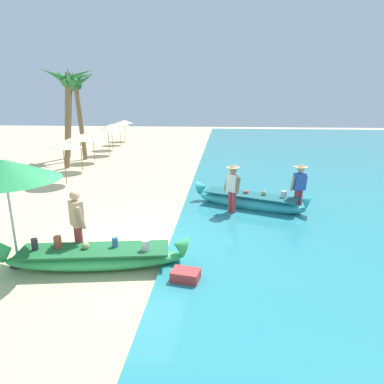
{
  "coord_description": "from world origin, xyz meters",
  "views": [
    {
      "loc": [
        2.25,
        -7.39,
        3.53
      ],
      "look_at": [
        1.41,
        2.05,
        0.9
      ],
      "focal_mm": 30.7,
      "sensor_mm": 36.0,
      "label": 1
    }
  ],
  "objects_px": {
    "boat_cyan_midground": "(250,201)",
    "person_vendor_hatted": "(232,186)",
    "patio_umbrella_large": "(4,170)",
    "palm_tree_mid_cluster": "(76,91)",
    "person_vendor_assistant": "(299,185)",
    "palm_tree_tall_inland": "(70,88)",
    "palm_tree_leaning_seaward": "(69,89)",
    "cooler_box": "(186,277)",
    "boat_green_foreground": "(95,257)",
    "person_tourist_customer": "(77,221)"
  },
  "relations": [
    {
      "from": "boat_cyan_midground",
      "to": "person_vendor_hatted",
      "type": "bearing_deg",
      "value": -138.29
    },
    {
      "from": "patio_umbrella_large",
      "to": "palm_tree_mid_cluster",
      "type": "xyz_separation_m",
      "value": [
        -4.33,
        13.53,
        1.96
      ]
    },
    {
      "from": "person_vendor_assistant",
      "to": "palm_tree_tall_inland",
      "type": "xyz_separation_m",
      "value": [
        -11.79,
        9.7,
        3.34
      ]
    },
    {
      "from": "palm_tree_tall_inland",
      "to": "palm_tree_mid_cluster",
      "type": "xyz_separation_m",
      "value": [
        0.51,
        -0.38,
        -0.17
      ]
    },
    {
      "from": "patio_umbrella_large",
      "to": "palm_tree_leaning_seaward",
      "type": "xyz_separation_m",
      "value": [
        -3.43,
        10.7,
        1.99
      ]
    },
    {
      "from": "person_vendor_assistant",
      "to": "cooler_box",
      "type": "height_order",
      "value": "person_vendor_assistant"
    },
    {
      "from": "boat_green_foreground",
      "to": "palm_tree_tall_inland",
      "type": "distance_m",
      "value": 15.86
    },
    {
      "from": "person_vendor_hatted",
      "to": "person_tourist_customer",
      "type": "bearing_deg",
      "value": -136.47
    },
    {
      "from": "boat_green_foreground",
      "to": "palm_tree_mid_cluster",
      "type": "relative_size",
      "value": 0.79
    },
    {
      "from": "person_tourist_customer",
      "to": "palm_tree_mid_cluster",
      "type": "height_order",
      "value": "palm_tree_mid_cluster"
    },
    {
      "from": "boat_green_foreground",
      "to": "palm_tree_tall_inland",
      "type": "height_order",
      "value": "palm_tree_tall_inland"
    },
    {
      "from": "person_tourist_customer",
      "to": "palm_tree_leaning_seaward",
      "type": "xyz_separation_m",
      "value": [
        -4.67,
        10.26,
        3.22
      ]
    },
    {
      "from": "palm_tree_tall_inland",
      "to": "cooler_box",
      "type": "distance_m",
      "value": 17.24
    },
    {
      "from": "person_vendor_hatted",
      "to": "palm_tree_mid_cluster",
      "type": "distance_m",
      "value": 13.7
    },
    {
      "from": "boat_cyan_midground",
      "to": "person_tourist_customer",
      "type": "relative_size",
      "value": 2.33
    },
    {
      "from": "boat_cyan_midground",
      "to": "patio_umbrella_large",
      "type": "height_order",
      "value": "patio_umbrella_large"
    },
    {
      "from": "patio_umbrella_large",
      "to": "person_vendor_assistant",
      "type": "bearing_deg",
      "value": 31.25
    },
    {
      "from": "person_vendor_hatted",
      "to": "cooler_box",
      "type": "bearing_deg",
      "value": -103.5
    },
    {
      "from": "boat_cyan_midground",
      "to": "person_vendor_assistant",
      "type": "height_order",
      "value": "person_vendor_assistant"
    },
    {
      "from": "boat_cyan_midground",
      "to": "person_tourist_customer",
      "type": "height_order",
      "value": "person_tourist_customer"
    },
    {
      "from": "person_vendor_assistant",
      "to": "cooler_box",
      "type": "xyz_separation_m",
      "value": [
        -3.16,
        -4.65,
        -0.8
      ]
    },
    {
      "from": "boat_green_foreground",
      "to": "palm_tree_leaning_seaward",
      "type": "xyz_separation_m",
      "value": [
        -5.18,
        10.64,
        3.89
      ]
    },
    {
      "from": "person_tourist_customer",
      "to": "person_vendor_assistant",
      "type": "relative_size",
      "value": 0.99
    },
    {
      "from": "palm_tree_mid_cluster",
      "to": "patio_umbrella_large",
      "type": "bearing_deg",
      "value": -72.26
    },
    {
      "from": "person_vendor_assistant",
      "to": "palm_tree_leaning_seaward",
      "type": "relative_size",
      "value": 0.31
    },
    {
      "from": "cooler_box",
      "to": "person_vendor_hatted",
      "type": "bearing_deg",
      "value": 86.82
    },
    {
      "from": "palm_tree_mid_cluster",
      "to": "boat_green_foreground",
      "type": "bearing_deg",
      "value": -65.74
    },
    {
      "from": "palm_tree_mid_cluster",
      "to": "cooler_box",
      "type": "distance_m",
      "value": 16.63
    },
    {
      "from": "person_vendor_hatted",
      "to": "cooler_box",
      "type": "height_order",
      "value": "person_vendor_hatted"
    },
    {
      "from": "person_vendor_assistant",
      "to": "palm_tree_leaning_seaward",
      "type": "distance_m",
      "value": 12.65
    },
    {
      "from": "boat_green_foreground",
      "to": "palm_tree_leaning_seaward",
      "type": "height_order",
      "value": "palm_tree_leaning_seaward"
    },
    {
      "from": "person_vendor_hatted",
      "to": "cooler_box",
      "type": "distance_m",
      "value": 4.46
    },
    {
      "from": "person_tourist_customer",
      "to": "patio_umbrella_large",
      "type": "xyz_separation_m",
      "value": [
        -1.24,
        -0.44,
        1.24
      ]
    },
    {
      "from": "palm_tree_mid_cluster",
      "to": "palm_tree_tall_inland",
      "type": "bearing_deg",
      "value": 143.59
    },
    {
      "from": "patio_umbrella_large",
      "to": "cooler_box",
      "type": "relative_size",
      "value": 4.38
    },
    {
      "from": "boat_green_foreground",
      "to": "person_tourist_customer",
      "type": "height_order",
      "value": "person_tourist_customer"
    },
    {
      "from": "palm_tree_leaning_seaward",
      "to": "cooler_box",
      "type": "distance_m",
      "value": 13.85
    },
    {
      "from": "person_tourist_customer",
      "to": "palm_tree_leaning_seaward",
      "type": "distance_m",
      "value": 11.72
    },
    {
      "from": "cooler_box",
      "to": "palm_tree_mid_cluster",
      "type": "bearing_deg",
      "value": 130.47
    },
    {
      "from": "patio_umbrella_large",
      "to": "palm_tree_leaning_seaward",
      "type": "bearing_deg",
      "value": 107.79
    },
    {
      "from": "person_vendor_assistant",
      "to": "palm_tree_tall_inland",
      "type": "height_order",
      "value": "palm_tree_tall_inland"
    },
    {
      "from": "boat_cyan_midground",
      "to": "person_tourist_customer",
      "type": "xyz_separation_m",
      "value": [
        -4.19,
        -3.94,
        0.62
      ]
    },
    {
      "from": "patio_umbrella_large",
      "to": "person_tourist_customer",
      "type": "bearing_deg",
      "value": 19.5
    },
    {
      "from": "boat_cyan_midground",
      "to": "palm_tree_mid_cluster",
      "type": "xyz_separation_m",
      "value": [
        -9.75,
        9.15,
        3.82
      ]
    },
    {
      "from": "palm_tree_leaning_seaward",
      "to": "cooler_box",
      "type": "bearing_deg",
      "value": -57.06
    },
    {
      "from": "palm_tree_leaning_seaward",
      "to": "person_vendor_hatted",
      "type": "bearing_deg",
      "value": -39.84
    },
    {
      "from": "person_tourist_customer",
      "to": "person_vendor_hatted",
      "type": "bearing_deg",
      "value": 43.53
    },
    {
      "from": "palm_tree_tall_inland",
      "to": "palm_tree_mid_cluster",
      "type": "bearing_deg",
      "value": -36.41
    },
    {
      "from": "person_tourist_customer",
      "to": "person_vendor_assistant",
      "type": "xyz_separation_m",
      "value": [
        5.71,
        3.77,
        0.03
      ]
    },
    {
      "from": "palm_tree_mid_cluster",
      "to": "cooler_box",
      "type": "relative_size",
      "value": 9.58
    }
  ]
}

